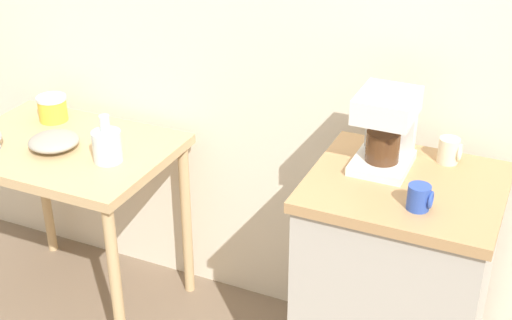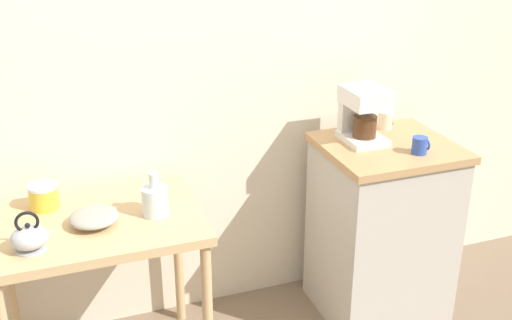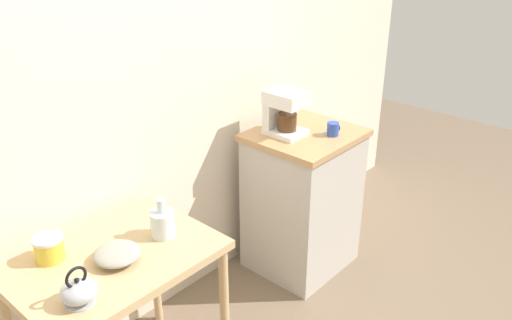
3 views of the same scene
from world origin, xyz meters
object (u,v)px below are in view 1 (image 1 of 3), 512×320
at_px(coffee_maker, 387,125).
at_px(mug_blue, 420,197).
at_px(glass_carafe_vase, 107,145).
at_px(canister_enamel, 53,108).
at_px(bowl_stoneware, 54,141).
at_px(mug_small_cream, 449,151).

bearing_deg(coffee_maker, mug_blue, -54.04).
xyz_separation_m(glass_carafe_vase, canister_enamel, (-0.43, 0.21, -0.01)).
height_order(bowl_stoneware, glass_carafe_vase, glass_carafe_vase).
bearing_deg(mug_blue, glass_carafe_vase, 175.32).
bearing_deg(coffee_maker, canister_enamel, 176.98).
relative_size(glass_carafe_vase, canister_enamel, 1.50).
relative_size(coffee_maker, mug_small_cream, 3.01).
relative_size(canister_enamel, coffee_maker, 0.48).
distance_m(glass_carafe_vase, mug_blue, 1.19).
relative_size(bowl_stoneware, coffee_maker, 0.75).
relative_size(glass_carafe_vase, mug_blue, 2.39).
bearing_deg(bowl_stoneware, mug_small_cream, 9.57).
xyz_separation_m(bowl_stoneware, canister_enamel, (-0.18, 0.22, 0.02)).
bearing_deg(mug_small_cream, glass_carafe_vase, -168.79).
relative_size(coffee_maker, mug_blue, 3.35).
xyz_separation_m(glass_carafe_vase, coffee_maker, (1.01, 0.14, 0.22)).
bearing_deg(glass_carafe_vase, canister_enamel, 153.36).
bearing_deg(glass_carafe_vase, mug_small_cream, 11.21).
xyz_separation_m(bowl_stoneware, glass_carafe_vase, (0.25, 0.01, 0.03)).
bearing_deg(mug_small_cream, canister_enamel, -179.11).
xyz_separation_m(bowl_stoneware, mug_blue, (1.43, -0.09, 0.15)).
bearing_deg(bowl_stoneware, canister_enamel, 129.12).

